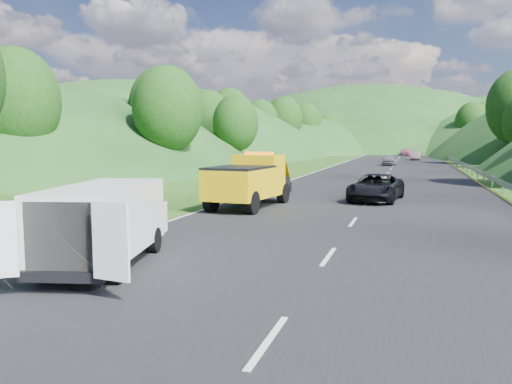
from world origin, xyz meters
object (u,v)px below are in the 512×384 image
(woman, at_px, (152,232))
(worker, at_px, (101,279))
(spare_tire, at_px, (85,288))
(child, at_px, (161,236))
(white_van, at_px, (106,220))
(tow_truck, at_px, (250,181))
(suitcase, at_px, (108,221))
(passing_suv, at_px, (376,201))

(woman, distance_m, worker, 5.83)
(worker, relative_size, spare_tire, 2.47)
(child, bearing_deg, white_van, -29.18)
(tow_truck, distance_m, suitcase, 7.65)
(worker, height_order, suitcase, worker)
(suitcase, xyz_separation_m, passing_suv, (8.66, 11.15, -0.26))
(woman, height_order, worker, worker)
(child, distance_m, suitcase, 2.53)
(suitcase, bearing_deg, woman, -4.80)
(tow_truck, height_order, passing_suv, tow_truck)
(white_van, height_order, child, white_van)
(tow_truck, bearing_deg, white_van, -85.94)
(worker, bearing_deg, white_van, 121.78)
(spare_tire, bearing_deg, passing_suv, 74.29)
(woman, bearing_deg, passing_suv, -18.82)
(worker, height_order, spare_tire, worker)
(suitcase, height_order, spare_tire, suitcase)
(spare_tire, relative_size, passing_suv, 0.13)
(white_van, distance_m, suitcase, 5.55)
(white_van, distance_m, worker, 1.74)
(spare_tire, bearing_deg, worker, 96.49)
(child, bearing_deg, woman, -166.06)
(white_van, xyz_separation_m, passing_suv, (5.64, 15.71, -1.17))
(child, bearing_deg, suitcase, -141.91)
(tow_truck, xyz_separation_m, worker, (0.49, -12.61, -1.27))
(child, distance_m, passing_suv, 13.31)
(white_van, relative_size, worker, 3.73)
(tow_truck, height_order, child, tow_truck)
(tow_truck, height_order, suitcase, tow_truck)
(child, bearing_deg, tow_truck, 137.15)
(tow_truck, bearing_deg, passing_suv, 42.23)
(worker, bearing_deg, child, 106.59)
(tow_truck, relative_size, woman, 3.89)
(suitcase, bearing_deg, white_van, -56.53)
(white_van, distance_m, woman, 4.71)
(white_van, distance_m, child, 4.15)
(white_van, relative_size, child, 6.29)
(woman, distance_m, suitcase, 1.88)
(white_van, relative_size, passing_suv, 1.24)
(child, bearing_deg, spare_tire, -25.10)
(white_van, relative_size, spare_tire, 9.23)
(spare_tire, distance_m, passing_suv, 18.24)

